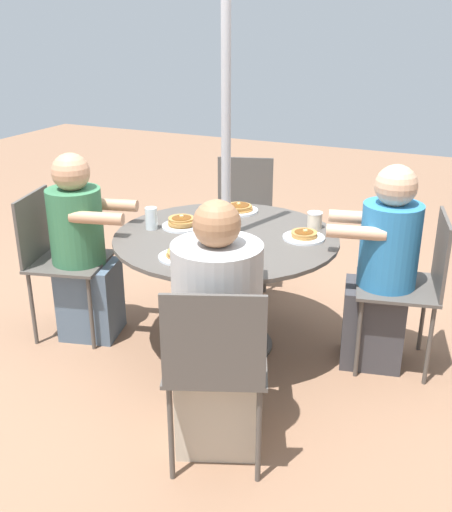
{
  "coord_description": "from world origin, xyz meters",
  "views": [
    {
      "loc": [
        2.88,
        1.32,
        1.85
      ],
      "look_at": [
        0.0,
        0.0,
        0.58
      ],
      "focal_mm": 42.0,
      "sensor_mm": 36.0,
      "label": 1
    }
  ],
  "objects_px": {
    "diner_east": "(382,275)",
    "pancake_plate_e": "(181,255)",
    "syrup_bottle": "(192,261)",
    "diner_west": "(83,254)",
    "coffee_cup": "(315,220)",
    "drinking_glass_a": "(151,218)",
    "patio_table": "(226,258)",
    "diner_north": "(218,339)",
    "patio_chair_north": "(216,361)",
    "pancake_plate_a": "(182,223)",
    "patio_chair_east": "(413,280)",
    "pancake_plate_d": "(239,209)",
    "pancake_plate_c": "(304,236)",
    "pancake_plate_b": "(238,244)",
    "patio_chair_south": "(243,210)",
    "patio_chair_west": "(56,253)"
  },
  "relations": [
    {
      "from": "patio_chair_west",
      "to": "diner_west",
      "type": "xyz_separation_m",
      "value": [
        -0.04,
        0.16,
        0.0
      ]
    },
    {
      "from": "patio_chair_north",
      "to": "patio_chair_south",
      "type": "xyz_separation_m",
      "value": [
        -1.95,
        -0.7,
        0.0
      ]
    },
    {
      "from": "diner_east",
      "to": "patio_chair_west",
      "type": "bearing_deg",
      "value": 91.22
    },
    {
      "from": "pancake_plate_d",
      "to": "coffee_cup",
      "type": "relative_size",
      "value": 2.45
    },
    {
      "from": "patio_chair_north",
      "to": "coffee_cup",
      "type": "xyz_separation_m",
      "value": [
        -1.29,
        0.02,
        0.22
      ]
    },
    {
      "from": "pancake_plate_c",
      "to": "diner_west",
      "type": "bearing_deg",
      "value": -74.26
    },
    {
      "from": "patio_chair_south",
      "to": "pancake_plate_e",
      "type": "xyz_separation_m",
      "value": [
        1.39,
        0.24,
        0.19
      ]
    },
    {
      "from": "diner_north",
      "to": "pancake_plate_a",
      "type": "distance_m",
      "value": 1.05
    },
    {
      "from": "diner_west",
      "to": "pancake_plate_b",
      "type": "height_order",
      "value": "diner_west"
    },
    {
      "from": "pancake_plate_b",
      "to": "syrup_bottle",
      "type": "distance_m",
      "value": 0.4
    },
    {
      "from": "patio_chair_north",
      "to": "diner_west",
      "type": "bearing_deg",
      "value": 126.84
    },
    {
      "from": "patio_table",
      "to": "patio_chair_east",
      "type": "xyz_separation_m",
      "value": [
        -0.22,
        1.01,
        -0.04
      ]
    },
    {
      "from": "diner_east",
      "to": "pancake_plate_c",
      "type": "bearing_deg",
      "value": 84.84
    },
    {
      "from": "pancake_plate_e",
      "to": "syrup_bottle",
      "type": "height_order",
      "value": "syrup_bottle"
    },
    {
      "from": "drinking_glass_a",
      "to": "patio_chair_south",
      "type": "bearing_deg",
      "value": 173.12
    },
    {
      "from": "diner_east",
      "to": "pancake_plate_d",
      "type": "bearing_deg",
      "value": 62.83
    },
    {
      "from": "patio_table",
      "to": "patio_chair_east",
      "type": "relative_size",
      "value": 1.43
    },
    {
      "from": "diner_west",
      "to": "pancake_plate_b",
      "type": "distance_m",
      "value": 0.99
    },
    {
      "from": "pancake_plate_c",
      "to": "pancake_plate_e",
      "type": "height_order",
      "value": "pancake_plate_e"
    },
    {
      "from": "patio_table",
      "to": "pancake_plate_d",
      "type": "relative_size",
      "value": 5.45
    },
    {
      "from": "patio_chair_north",
      "to": "pancake_plate_d",
      "type": "bearing_deg",
      "value": 87.44
    },
    {
      "from": "pancake_plate_d",
      "to": "coffee_cup",
      "type": "xyz_separation_m",
      "value": [
        0.1,
        0.52,
        0.03
      ]
    },
    {
      "from": "diner_north",
      "to": "drinking_glass_a",
      "type": "bearing_deg",
      "value": 114.41
    },
    {
      "from": "patio_chair_north",
      "to": "drinking_glass_a",
      "type": "height_order",
      "value": "patio_chair_north"
    },
    {
      "from": "patio_table",
      "to": "patio_chair_north",
      "type": "relative_size",
      "value": 1.43
    },
    {
      "from": "pancake_plate_b",
      "to": "patio_table",
      "type": "bearing_deg",
      "value": -135.23
    },
    {
      "from": "diner_west",
      "to": "patio_chair_east",
      "type": "bearing_deg",
      "value": 88.78
    },
    {
      "from": "patio_chair_north",
      "to": "pancake_plate_b",
      "type": "bearing_deg",
      "value": 85.18
    },
    {
      "from": "diner_east",
      "to": "pancake_plate_e",
      "type": "bearing_deg",
      "value": 110.24
    },
    {
      "from": "patio_table",
      "to": "pancake_plate_e",
      "type": "bearing_deg",
      "value": -9.62
    },
    {
      "from": "diner_north",
      "to": "patio_table",
      "type": "bearing_deg",
      "value": 90.0
    },
    {
      "from": "patio_chair_south",
      "to": "patio_chair_west",
      "type": "height_order",
      "value": "same"
    },
    {
      "from": "patio_table",
      "to": "diner_west",
      "type": "distance_m",
      "value": 0.87
    },
    {
      "from": "patio_table",
      "to": "patio_chair_south",
      "type": "bearing_deg",
      "value": -162.52
    },
    {
      "from": "patio_chair_east",
      "to": "pancake_plate_e",
      "type": "relative_size",
      "value": 3.82
    },
    {
      "from": "syrup_bottle",
      "to": "pancake_plate_e",
      "type": "bearing_deg",
      "value": -133.6
    },
    {
      "from": "patio_chair_south",
      "to": "pancake_plate_b",
      "type": "xyz_separation_m",
      "value": [
        1.12,
        0.44,
        0.19
      ]
    },
    {
      "from": "syrup_bottle",
      "to": "drinking_glass_a",
      "type": "xyz_separation_m",
      "value": [
        -0.45,
        -0.5,
        0.01
      ]
    },
    {
      "from": "coffee_cup",
      "to": "diner_east",
      "type": "bearing_deg",
      "value": 71.48
    },
    {
      "from": "patio_table",
      "to": "pancake_plate_a",
      "type": "distance_m",
      "value": 0.34
    },
    {
      "from": "pancake_plate_e",
      "to": "coffee_cup",
      "type": "relative_size",
      "value": 2.45
    },
    {
      "from": "patio_chair_west",
      "to": "syrup_bottle",
      "type": "height_order",
      "value": "patio_chair_west"
    },
    {
      "from": "pancake_plate_a",
      "to": "syrup_bottle",
      "type": "height_order",
      "value": "syrup_bottle"
    },
    {
      "from": "diner_west",
      "to": "pancake_plate_c",
      "type": "height_order",
      "value": "diner_west"
    },
    {
      "from": "patio_chair_west",
      "to": "pancake_plate_d",
      "type": "relative_size",
      "value": 3.82
    },
    {
      "from": "diner_north",
      "to": "patio_chair_east",
      "type": "bearing_deg",
      "value": 34.04
    },
    {
      "from": "pancake_plate_e",
      "to": "drinking_glass_a",
      "type": "bearing_deg",
      "value": -131.18
    },
    {
      "from": "diner_west",
      "to": "coffee_cup",
      "type": "height_order",
      "value": "diner_west"
    },
    {
      "from": "diner_east",
      "to": "pancake_plate_a",
      "type": "bearing_deg",
      "value": 85.65
    },
    {
      "from": "diner_north",
      "to": "coffee_cup",
      "type": "xyz_separation_m",
      "value": [
        -1.13,
        0.09,
        0.22
      ]
    }
  ]
}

